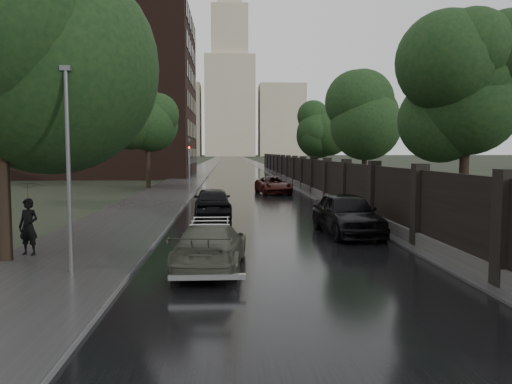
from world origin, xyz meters
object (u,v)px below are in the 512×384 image
at_px(tree_left_far, 147,124).
at_px(tree_right_c, 317,133).
at_px(lamp_post, 68,169).
at_px(volga_sedan, 211,246).
at_px(tree_right_a, 466,102).
at_px(pedestrian_umbrella, 27,196).
at_px(tree_right_b, 365,123).
at_px(traffic_light, 189,161).
at_px(car_right_near, 347,214).
at_px(car_right_far, 273,185).
at_px(hatchback_left, 212,202).

distance_m(tree_left_far, tree_right_c, 18.45).
bearing_deg(lamp_post, volga_sedan, 14.42).
height_order(tree_left_far, tree_right_a, tree_left_far).
height_order(lamp_post, pedestrian_umbrella, lamp_post).
bearing_deg(tree_right_c, tree_right_b, -90.00).
bearing_deg(traffic_light, car_right_near, -67.97).
xyz_separation_m(car_right_near, car_right_far, (-1.07, 18.03, -0.15)).
bearing_deg(car_right_far, volga_sedan, -106.53).
distance_m(tree_right_c, pedestrian_umbrella, 39.36).
height_order(tree_right_a, traffic_light, tree_right_a).
bearing_deg(tree_left_far, traffic_light, -53.53).
bearing_deg(hatchback_left, tree_left_far, -74.96).
bearing_deg(pedestrian_umbrella, tree_right_a, 31.75).
bearing_deg(car_right_near, pedestrian_umbrella, -163.34).
bearing_deg(car_right_near, tree_right_a, 3.18).
distance_m(tree_right_a, car_right_far, 18.87).
bearing_deg(tree_left_far, car_right_near, -64.41).
height_order(tree_right_a, car_right_far, tree_right_a).
bearing_deg(car_right_near, tree_right_b, 68.24).
relative_size(tree_left_far, car_right_far, 1.61).
xyz_separation_m(tree_right_a, car_right_far, (-5.76, 17.44, -4.31)).
distance_m(volga_sedan, pedestrian_umbrella, 5.47).
xyz_separation_m(tree_right_a, tree_right_b, (0.00, 14.00, 0.00)).
xyz_separation_m(tree_right_b, car_right_far, (-5.76, 3.44, -4.31)).
height_order(tree_right_a, tree_right_c, same).
distance_m(tree_right_c, car_right_near, 33.18).
bearing_deg(hatchback_left, lamp_post, 71.38).
xyz_separation_m(volga_sedan, car_right_near, (4.86, 5.05, 0.18)).
height_order(tree_right_b, traffic_light, tree_right_b).
bearing_deg(traffic_light, tree_right_a, -55.23).
xyz_separation_m(tree_right_b, traffic_light, (-11.80, 2.99, -2.55)).
bearing_deg(tree_left_far, tree_right_b, -27.30).
distance_m(tree_right_b, lamp_post, 24.33).
xyz_separation_m(tree_left_far, tree_right_a, (15.50, -22.00, -0.29)).
xyz_separation_m(hatchback_left, car_right_near, (5.12, -5.29, 0.07)).
bearing_deg(car_right_near, car_right_far, 89.45).
height_order(tree_right_a, hatchback_left, tree_right_a).
distance_m(tree_left_far, car_right_far, 11.70).
relative_size(volga_sedan, car_right_near, 0.91).
height_order(lamp_post, hatchback_left, lamp_post).
relative_size(volga_sedan, car_right_far, 0.92).
relative_size(lamp_post, car_right_near, 1.11).
bearing_deg(hatchback_left, tree_right_b, -139.72).
height_order(tree_right_a, pedestrian_umbrella, tree_right_a).
xyz_separation_m(tree_right_c, lamp_post, (-12.90, -38.50, -2.28)).
relative_size(lamp_post, pedestrian_umbrella, 2.03).
relative_size(tree_left_far, hatchback_left, 1.74).
bearing_deg(car_right_far, traffic_light, 177.02).
xyz_separation_m(volga_sedan, car_right_far, (3.79, 23.08, 0.03)).
xyz_separation_m(car_right_far, pedestrian_umbrella, (-8.97, -21.81, 1.20)).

